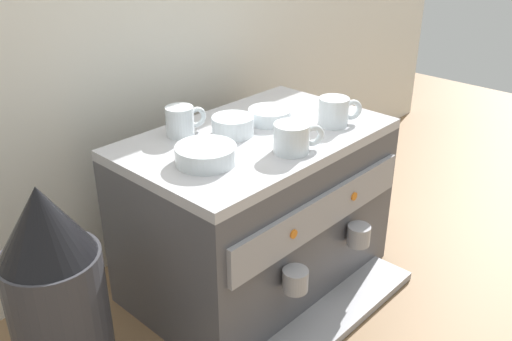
% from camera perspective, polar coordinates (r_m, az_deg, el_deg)
% --- Properties ---
extents(ground_plane, '(4.00, 4.00, 0.00)m').
position_cam_1_polar(ground_plane, '(1.51, 0.00, -10.75)').
color(ground_plane, brown).
extents(tiled_backsplash_wall, '(2.80, 0.03, 1.10)m').
position_cam_1_polar(tiled_backsplash_wall, '(1.50, -9.82, 12.21)').
color(tiled_backsplash_wall, silver).
rests_on(tiled_backsplash_wall, ground_plane).
extents(espresso_machine, '(0.63, 0.50, 0.41)m').
position_cam_1_polar(espresso_machine, '(1.39, 0.15, -4.16)').
color(espresso_machine, '#4C4C51').
rests_on(espresso_machine, ground_plane).
extents(ceramic_cup_0, '(0.10, 0.08, 0.07)m').
position_cam_1_polar(ceramic_cup_0, '(1.35, 8.07, 5.98)').
color(ceramic_cup_0, silver).
rests_on(ceramic_cup_0, espresso_machine).
extents(ceramic_cup_1, '(0.10, 0.06, 0.07)m').
position_cam_1_polar(ceramic_cup_1, '(1.29, -7.61, 5.04)').
color(ceramic_cup_1, silver).
rests_on(ceramic_cup_1, espresso_machine).
extents(ceramic_cup_2, '(0.11, 0.08, 0.06)m').
position_cam_1_polar(ceramic_cup_2, '(1.20, 3.83, 3.34)').
color(ceramic_cup_2, silver).
rests_on(ceramic_cup_2, espresso_machine).
extents(ceramic_bowl_0, '(0.13, 0.13, 0.04)m').
position_cam_1_polar(ceramic_bowl_0, '(1.15, -5.14, 1.60)').
color(ceramic_bowl_0, silver).
rests_on(ceramic_bowl_0, espresso_machine).
extents(ceramic_bowl_1, '(0.11, 0.11, 0.03)m').
position_cam_1_polar(ceramic_bowl_1, '(1.37, 1.42, 5.60)').
color(ceramic_bowl_1, silver).
rests_on(ceramic_bowl_1, espresso_machine).
extents(ceramic_bowl_2, '(0.10, 0.10, 0.04)m').
position_cam_1_polar(ceramic_bowl_2, '(1.29, -2.38, 4.55)').
color(ceramic_bowl_2, silver).
rests_on(ceramic_bowl_2, espresso_machine).
extents(coffee_grinder, '(0.18, 0.18, 0.47)m').
position_cam_1_polar(coffee_grinder, '(1.13, -19.58, -12.41)').
color(coffee_grinder, '#333338').
rests_on(coffee_grinder, ground_plane).
extents(milk_pitcher, '(0.09, 0.09, 0.12)m').
position_cam_1_polar(milk_pitcher, '(1.77, 11.35, -2.92)').
color(milk_pitcher, '#B7B7BC').
rests_on(milk_pitcher, ground_plane).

